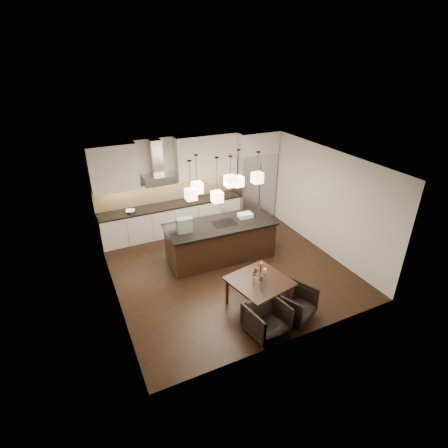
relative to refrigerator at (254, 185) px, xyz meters
name	(u,v)px	position (x,y,z in m)	size (l,w,h in m)	color
floor	(227,268)	(-2.10, -2.38, -1.08)	(5.50, 5.50, 0.02)	black
ceiling	(228,160)	(-2.10, -2.38, 1.73)	(5.50, 5.50, 0.02)	white
wall_back	(187,182)	(-2.10, 0.38, 0.32)	(5.50, 0.02, 2.80)	silver
wall_front	(297,281)	(-2.10, -5.14, 0.32)	(5.50, 0.02, 2.80)	silver
wall_left	(108,243)	(-4.86, -2.38, 0.32)	(0.02, 5.50, 2.80)	silver
wall_right	(320,199)	(0.66, -2.38, 0.32)	(0.02, 5.50, 2.80)	silver
refrigerator	(254,185)	(0.00, 0.00, 0.00)	(1.20, 0.72, 2.15)	#B7B7BA
fridge_panel	(256,142)	(0.00, 0.00, 1.40)	(1.26, 0.72, 0.65)	silver
lower_cabinets	(173,219)	(-2.73, 0.05, -0.64)	(4.21, 0.62, 0.88)	silver
countertop	(172,205)	(-2.73, 0.05, -0.17)	(4.21, 0.66, 0.04)	black
backsplash	(168,191)	(-2.73, 0.35, 0.16)	(4.21, 0.02, 0.63)	#CBBA7B
upper_cab_left	(113,168)	(-4.20, 0.19, 1.10)	(1.25, 0.35, 1.25)	silver
upper_cab_right	(206,156)	(-1.55, 0.19, 1.10)	(1.86, 0.35, 1.25)	silver
hood_canopy	(159,179)	(-3.03, 0.10, 0.65)	(0.90, 0.52, 0.24)	#B7B7BA
hood_chimney	(156,157)	(-3.03, 0.21, 1.24)	(0.30, 0.28, 0.96)	#B7B7BA
fruit_bowl	(130,211)	(-3.95, 0.00, -0.12)	(0.26, 0.26, 0.06)	silver
island_body	(220,241)	(-2.05, -1.85, -0.60)	(2.71, 1.08, 0.95)	black
island_top	(220,224)	(-2.05, -1.85, -0.10)	(2.79, 1.17, 0.04)	black
faucet	(222,214)	(-1.94, -1.74, 0.13)	(0.11, 0.26, 0.41)	silver
tote_bag	(184,225)	(-3.02, -1.88, 0.11)	(0.37, 0.19, 0.37)	#1A4A24
food_container	(245,215)	(-1.29, -1.79, -0.02)	(0.37, 0.26, 0.11)	silver
dining_table	(259,293)	(-2.14, -4.00, -0.74)	(1.13, 1.13, 0.68)	black
candelabra	(260,272)	(-2.14, -4.00, -0.20)	(0.33, 0.33, 0.40)	black
candle_a	(265,272)	(-2.02, -3.98, -0.24)	(0.07, 0.07, 0.09)	beige
candle_b	(254,273)	(-2.23, -3.91, -0.24)	(0.07, 0.07, 0.09)	#CB743C
candle_c	(261,278)	(-2.19, -4.12, -0.24)	(0.07, 0.07, 0.09)	maroon
candle_d	(261,265)	(-2.06, -3.91, -0.09)	(0.07, 0.07, 0.09)	#CB743C
candle_e	(255,270)	(-2.26, -4.01, -0.09)	(0.07, 0.07, 0.09)	maroon
candle_f	(265,270)	(-2.10, -4.12, -0.09)	(0.07, 0.07, 0.09)	beige
armchair_left	(267,319)	(-2.41, -4.75, -0.74)	(0.72, 0.75, 0.68)	black
armchair_right	(295,303)	(-1.64, -4.59, -0.74)	(0.72, 0.74, 0.67)	black
pendant_a	(191,194)	(-2.86, -2.00, 0.93)	(0.24, 0.24, 0.26)	#FFDCB1
pendant_b	(197,188)	(-2.56, -1.63, 0.91)	(0.24, 0.24, 0.26)	#FFDCB1
pendant_c	(230,181)	(-1.88, -2.06, 1.12)	(0.24, 0.24, 0.26)	#FFDCB1
pendant_d	(238,181)	(-1.45, -1.64, 0.90)	(0.24, 0.24, 0.26)	#FFDCB1
pendant_e	(257,178)	(-1.12, -2.03, 1.07)	(0.24, 0.24, 0.26)	#FFDCB1
pendant_f	(217,197)	(-2.20, -2.02, 0.75)	(0.24, 0.24, 0.26)	#FFDCB1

